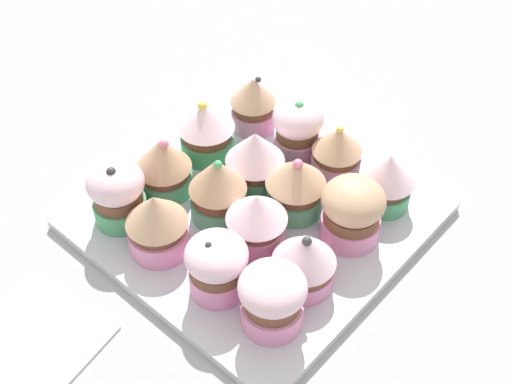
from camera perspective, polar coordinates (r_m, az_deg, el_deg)
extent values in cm
cube|color=#9E9EA3|center=(74.92, 0.00, -3.04)|extent=(180.00, 180.00, 3.00)
cube|color=silver|center=(73.35, 0.00, -1.96)|extent=(31.40, 31.40, 1.20)
cylinder|color=pink|center=(82.35, -0.25, 6.19)|extent=(5.23, 5.23, 2.43)
cylinder|color=brown|center=(81.18, -0.26, 7.20)|extent=(4.70, 4.70, 1.28)
cone|color=tan|center=(79.80, -0.26, 8.47)|extent=(5.42, 5.42, 3.23)
sphere|color=#333338|center=(78.98, 0.18, 9.39)|extent=(0.70, 0.70, 0.70)
cylinder|color=#4C9E6B|center=(78.83, -4.09, 3.92)|extent=(6.12, 6.12, 2.47)
cylinder|color=brown|center=(77.52, -4.16, 5.02)|extent=(5.51, 5.51, 1.52)
cone|color=silver|center=(76.06, -4.25, 6.32)|extent=(6.51, 6.51, 3.04)
sphere|color=#EAD64C|center=(75.35, -4.52, 7.19)|extent=(1.09, 1.09, 1.09)
cylinder|color=#4C9E6B|center=(75.20, -7.57, 0.90)|extent=(6.03, 6.03, 2.20)
cylinder|color=brown|center=(74.07, -7.69, 1.80)|extent=(5.47, 5.47, 1.06)
cone|color=tan|center=(72.43, -7.87, 3.17)|extent=(6.08, 6.08, 3.76)
sphere|color=pink|center=(71.00, -7.70, 4.03)|extent=(1.02, 1.02, 1.02)
cylinder|color=#4C9E6B|center=(72.76, -11.24, -1.43)|extent=(5.60, 5.60, 2.58)
cylinder|color=brown|center=(71.31, -11.47, -0.32)|extent=(5.05, 5.05, 1.48)
ellipsoid|color=silver|center=(69.94, -11.70, 0.80)|extent=(5.93, 5.93, 4.10)
sphere|color=#333338|center=(68.31, -12.03, 1.64)|extent=(1.02, 1.02, 1.02)
cylinder|color=pink|center=(78.74, 3.41, 3.98)|extent=(5.26, 5.26, 2.60)
cylinder|color=brown|center=(77.46, 3.47, 5.05)|extent=(4.79, 4.79, 1.30)
ellipsoid|color=silver|center=(76.24, 3.53, 6.13)|extent=(5.75, 5.75, 4.16)
sphere|color=#4CB266|center=(74.97, 3.63, 7.23)|extent=(1.05, 1.05, 1.05)
cylinder|color=#4C9E6B|center=(74.77, -0.08, 1.28)|extent=(6.09, 6.09, 2.56)
cylinder|color=brown|center=(73.46, -0.08, 2.33)|extent=(5.62, 5.62, 1.21)
cone|color=silver|center=(71.77, -0.08, 3.77)|extent=(6.45, 6.45, 3.78)
cylinder|color=#4C9E6B|center=(71.95, -3.13, -1.19)|extent=(5.99, 5.99, 2.35)
cylinder|color=brown|center=(70.56, -3.19, -0.13)|extent=(5.45, 5.45, 1.48)
cone|color=tan|center=(68.66, -3.28, 1.44)|extent=(6.04, 6.04, 3.90)
sphere|color=#4CB266|center=(67.11, -3.20, 2.31)|extent=(0.86, 0.86, 0.86)
cylinder|color=pink|center=(69.34, -8.09, -3.86)|extent=(6.16, 6.16, 2.69)
cylinder|color=brown|center=(67.92, -8.25, -2.83)|extent=(5.42, 5.42, 1.11)
cone|color=tan|center=(66.21, -8.45, -1.50)|extent=(6.26, 6.26, 3.54)
cylinder|color=pink|center=(76.56, 6.65, 2.21)|extent=(5.54, 5.54, 2.59)
cylinder|color=brown|center=(75.34, 6.76, 3.20)|extent=(5.13, 5.13, 1.00)
cone|color=tan|center=(74.00, 6.90, 4.34)|extent=(5.54, 5.54, 3.02)
sphere|color=#EAD64C|center=(73.15, 7.04, 5.19)|extent=(0.80, 0.80, 0.80)
cylinder|color=#4C9E6B|center=(72.48, 3.27, -0.66)|extent=(6.14, 6.14, 2.49)
cylinder|color=brown|center=(71.12, 3.33, 0.39)|extent=(5.54, 5.54, 1.29)
cone|color=tan|center=(69.55, 3.41, 1.68)|extent=(6.40, 6.40, 3.20)
sphere|color=pink|center=(68.32, 3.53, 2.37)|extent=(1.02, 1.02, 1.02)
cylinder|color=pink|center=(68.85, 0.05, -3.71)|extent=(5.66, 5.66, 2.69)
cylinder|color=brown|center=(67.33, 0.05, -2.60)|extent=(5.03, 5.03, 1.34)
cone|color=silver|center=(65.68, 0.05, -1.30)|extent=(6.18, 6.18, 3.11)
cylinder|color=pink|center=(65.54, -3.21, -7.30)|extent=(5.48, 5.48, 2.73)
cylinder|color=brown|center=(64.00, -3.28, -6.26)|extent=(5.25, 5.25, 1.14)
ellipsoid|color=silver|center=(62.70, -3.34, -5.32)|extent=(6.01, 6.01, 3.65)
sphere|color=#333338|center=(61.27, -4.00, -4.45)|extent=(0.63, 0.63, 0.63)
cylinder|color=#4C9E6B|center=(74.25, 10.66, -0.28)|extent=(5.44, 5.44, 2.30)
cylinder|color=brown|center=(73.03, 10.84, 0.67)|extent=(4.82, 4.82, 1.17)
cone|color=silver|center=(71.46, 11.09, 1.96)|extent=(5.92, 5.92, 3.39)
cylinder|color=pink|center=(70.41, 7.84, -2.92)|extent=(6.11, 6.11, 2.54)
cylinder|color=brown|center=(68.94, 8.00, -1.83)|extent=(5.69, 5.69, 1.43)
ellipsoid|color=tan|center=(67.51, 8.17, -0.70)|extent=(6.45, 6.45, 4.18)
cylinder|color=pink|center=(66.20, 3.94, -6.96)|extent=(5.92, 5.92, 2.22)
cylinder|color=brown|center=(64.90, 4.01, -6.08)|extent=(5.59, 5.59, 1.07)
cone|color=silver|center=(63.04, 4.12, -4.74)|extent=(6.17, 6.17, 3.72)
sphere|color=#333338|center=(61.34, 4.29, -4.15)|extent=(0.91, 0.91, 0.91)
cylinder|color=pink|center=(63.32, 1.34, -10.05)|extent=(5.79, 5.79, 2.62)
cylinder|color=brown|center=(61.66, 1.37, -8.99)|extent=(5.10, 5.10, 1.44)
ellipsoid|color=silver|center=(60.19, 1.40, -8.00)|extent=(6.23, 6.23, 3.65)
cube|color=white|center=(66.86, -19.32, -13.08)|extent=(16.97, 13.24, 0.60)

